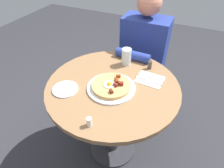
{
  "coord_description": "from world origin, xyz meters",
  "views": [
    {
      "loc": [
        0.38,
        -0.86,
        1.49
      ],
      "look_at": [
        0.0,
        -0.02,
        0.73
      ],
      "focal_mm": 30.81,
      "sensor_mm": 36.0,
      "label": 1
    }
  ],
  "objects": [
    {
      "name": "bread_plate",
      "position": [
        -0.25,
        -0.17,
        0.71
      ],
      "size": [
        0.16,
        0.16,
        0.01
      ],
      "primitive_type": "cylinder",
      "color": "white",
      "rests_on": "dining_table"
    },
    {
      "name": "fork",
      "position": [
        0.2,
        0.17,
        0.71
      ],
      "size": [
        0.18,
        0.02,
        0.0
      ],
      "primitive_type": "cube",
      "rotation": [
        0.0,
        0.0,
        3.08
      ],
      "color": "silver",
      "rests_on": "napkin"
    },
    {
      "name": "pepper_shaker",
      "position": [
        0.16,
        0.27,
        0.74
      ],
      "size": [
        0.03,
        0.03,
        0.06
      ],
      "primitive_type": "cylinder",
      "color": "#3F3833",
      "rests_on": "dining_table"
    },
    {
      "name": "napkin",
      "position": [
        0.2,
        0.15,
        0.71
      ],
      "size": [
        0.18,
        0.15,
        0.0
      ],
      "primitive_type": "cube",
      "rotation": [
        0.0,
        0.0,
        3.08
      ],
      "color": "white",
      "rests_on": "dining_table"
    },
    {
      "name": "ground_plane",
      "position": [
        0.0,
        0.0,
        0.0
      ],
      "size": [
        6.0,
        6.0,
        0.0
      ],
      "primitive_type": "plane",
      "color": "#2D2D33"
    },
    {
      "name": "salt_shaker",
      "position": [
        0.03,
        -0.34,
        0.73
      ],
      "size": [
        0.03,
        0.03,
        0.05
      ],
      "primitive_type": "cylinder",
      "color": "white",
      "rests_on": "dining_table"
    },
    {
      "name": "person_seated",
      "position": [
        0.02,
        0.62,
        0.51
      ],
      "size": [
        0.38,
        0.46,
        1.14
      ],
      "color": "#2D2D33",
      "rests_on": "ground_plane"
    },
    {
      "name": "knife",
      "position": [
        0.2,
        0.13,
        0.71
      ],
      "size": [
        0.18,
        0.02,
        0.0
      ],
      "primitive_type": "cube",
      "rotation": [
        0.0,
        0.0,
        3.08
      ],
      "color": "silver",
      "rests_on": "napkin"
    },
    {
      "name": "pizza_plate",
      "position": [
        0.01,
        -0.04,
        0.71
      ],
      "size": [
        0.3,
        0.3,
        0.01
      ],
      "primitive_type": "cylinder",
      "color": "white",
      "rests_on": "dining_table"
    },
    {
      "name": "breakfast_pizza",
      "position": [
        0.01,
        -0.04,
        0.73
      ],
      "size": [
        0.24,
        0.24,
        0.05
      ],
      "color": "tan",
      "rests_on": "pizza_plate"
    },
    {
      "name": "water_glass",
      "position": [
        -0.01,
        0.25,
        0.77
      ],
      "size": [
        0.07,
        0.07,
        0.12
      ],
      "primitive_type": "cylinder",
      "color": "silver",
      "rests_on": "dining_table"
    },
    {
      "name": "dining_table",
      "position": [
        0.0,
        0.0,
        0.54
      ],
      "size": [
        0.85,
        0.85,
        0.71
      ],
      "color": "olive",
      "rests_on": "ground_plane"
    }
  ]
}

